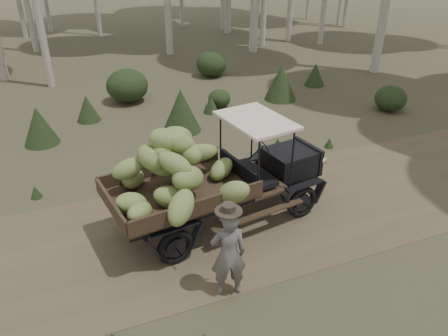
# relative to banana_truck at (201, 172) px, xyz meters

# --- Properties ---
(ground) EXTENTS (120.00, 120.00, 0.00)m
(ground) POSITION_rel_banana_truck_xyz_m (-0.54, -0.05, -1.31)
(ground) COLOR #473D2B
(ground) RESTS_ON ground
(dirt_track) EXTENTS (70.00, 4.00, 0.01)m
(dirt_track) POSITION_rel_banana_truck_xyz_m (-0.54, -0.05, -1.30)
(dirt_track) COLOR brown
(dirt_track) RESTS_ON ground
(banana_truck) EXTENTS (4.84, 2.63, 2.36)m
(banana_truck) POSITION_rel_banana_truck_xyz_m (0.00, 0.00, 0.00)
(banana_truck) COLOR black
(banana_truck) RESTS_ON ground
(farmer) EXTENTS (0.66, 0.52, 1.77)m
(farmer) POSITION_rel_banana_truck_xyz_m (-0.21, -1.90, -0.47)
(farmer) COLOR #514E4A
(farmer) RESTS_ON ground
(undergrowth) EXTENTS (20.82, 22.48, 1.31)m
(undergrowth) POSITION_rel_banana_truck_xyz_m (0.21, 2.99, -0.80)
(undergrowth) COLOR #233319
(undergrowth) RESTS_ON ground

